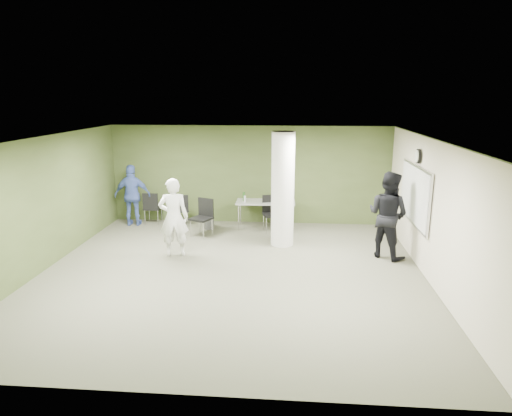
# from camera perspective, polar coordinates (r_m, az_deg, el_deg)

# --- Properties ---
(floor) EXTENTS (8.00, 8.00, 0.00)m
(floor) POSITION_cam_1_polar(r_m,az_deg,el_deg) (9.66, -3.06, -8.16)
(floor) COLOR #51503F
(floor) RESTS_ON ground
(ceiling) EXTENTS (8.00, 8.00, 0.00)m
(ceiling) POSITION_cam_1_polar(r_m,az_deg,el_deg) (8.99, -3.30, 8.61)
(ceiling) COLOR white
(ceiling) RESTS_ON wall_back
(wall_back) EXTENTS (8.00, 2.80, 0.02)m
(wall_back) POSITION_cam_1_polar(r_m,az_deg,el_deg) (13.12, -0.79, 4.16)
(wall_back) COLOR #3E4D24
(wall_back) RESTS_ON floor
(wall_left) EXTENTS (0.02, 8.00, 2.80)m
(wall_left) POSITION_cam_1_polar(r_m,az_deg,el_deg) (10.54, -25.25, 0.36)
(wall_left) COLOR #3E4D24
(wall_left) RESTS_ON floor
(wall_right_cream) EXTENTS (0.02, 8.00, 2.80)m
(wall_right_cream) POSITION_cam_1_polar(r_m,az_deg,el_deg) (9.55, 21.34, -0.56)
(wall_right_cream) COLOR beige
(wall_right_cream) RESTS_ON floor
(column) EXTENTS (0.56, 0.56, 2.80)m
(column) POSITION_cam_1_polar(r_m,az_deg,el_deg) (11.10, 3.36, 2.32)
(column) COLOR silver
(column) RESTS_ON floor
(whiteboard) EXTENTS (0.05, 2.30, 1.30)m
(whiteboard) POSITION_cam_1_polar(r_m,az_deg,el_deg) (10.63, 19.21, 1.59)
(whiteboard) COLOR silver
(whiteboard) RESTS_ON wall_right_cream
(wall_clock) EXTENTS (0.06, 0.32, 0.32)m
(wall_clock) POSITION_cam_1_polar(r_m,az_deg,el_deg) (10.50, 19.59, 6.13)
(wall_clock) COLOR black
(wall_clock) RESTS_ON wall_right_cream
(folding_table) EXTENTS (1.64, 0.75, 1.02)m
(folding_table) POSITION_cam_1_polar(r_m,az_deg,el_deg) (12.64, 1.11, 0.63)
(folding_table) COLOR gray
(folding_table) RESTS_ON floor
(wastebasket) EXTENTS (0.27, 0.27, 0.31)m
(wastebasket) POSITION_cam_1_polar(r_m,az_deg,el_deg) (12.79, -5.88, -1.91)
(wastebasket) COLOR #4C4C4C
(wastebasket) RESTS_ON floor
(chair_back_left) EXTENTS (0.47, 0.47, 0.93)m
(chair_back_left) POSITION_cam_1_polar(r_m,az_deg,el_deg) (13.43, -12.87, 0.29)
(chair_back_left) COLOR black
(chair_back_left) RESTS_ON floor
(chair_back_right) EXTENTS (0.57, 0.57, 0.93)m
(chair_back_right) POSITION_cam_1_polar(r_m,az_deg,el_deg) (13.03, -9.44, 0.04)
(chair_back_right) COLOR black
(chair_back_right) RESTS_ON floor
(chair_table_left) EXTENTS (0.65, 0.65, 0.99)m
(chair_table_left) POSITION_cam_1_polar(r_m,az_deg,el_deg) (12.08, -6.63, -0.79)
(chair_table_left) COLOR black
(chair_table_left) RESTS_ON floor
(chair_table_right) EXTENTS (0.59, 0.59, 0.98)m
(chair_table_right) POSITION_cam_1_polar(r_m,az_deg,el_deg) (12.44, 1.95, -0.30)
(chair_table_right) COLOR black
(chair_table_right) RESTS_ON floor
(woman_white) EXTENTS (0.74, 0.56, 1.83)m
(woman_white) POSITION_cam_1_polar(r_m,az_deg,el_deg) (10.59, -10.26, -1.16)
(woman_white) COLOR white
(woman_white) RESTS_ON floor
(man_black) EXTENTS (1.22, 1.20, 1.99)m
(man_black) POSITION_cam_1_polar(r_m,az_deg,el_deg) (10.74, 16.14, -0.84)
(man_black) COLOR black
(man_black) RESTS_ON floor
(man_blue) EXTENTS (1.05, 0.50, 1.74)m
(man_blue) POSITION_cam_1_polar(r_m,az_deg,el_deg) (13.36, -15.16, 1.54)
(man_blue) COLOR #455CAB
(man_blue) RESTS_ON floor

